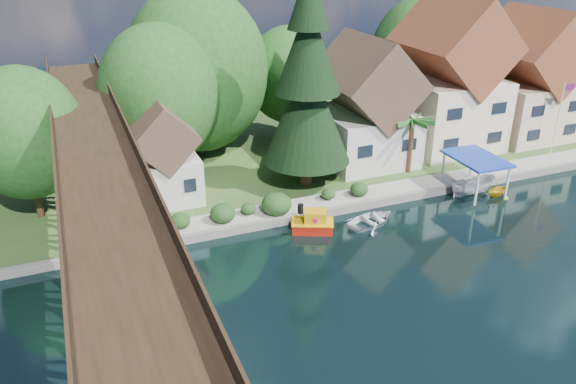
# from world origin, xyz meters

# --- Properties ---
(ground) EXTENTS (140.00, 140.00, 0.00)m
(ground) POSITION_xyz_m (0.00, 0.00, 0.00)
(ground) COLOR black
(ground) RESTS_ON ground
(bank) EXTENTS (140.00, 52.00, 0.50)m
(bank) POSITION_xyz_m (0.00, 34.00, 0.25)
(bank) COLOR #2C4B1E
(bank) RESTS_ON ground
(seawall) EXTENTS (60.00, 0.40, 0.62)m
(seawall) POSITION_xyz_m (4.00, 8.00, 0.31)
(seawall) COLOR slate
(seawall) RESTS_ON ground
(promenade) EXTENTS (50.00, 2.60, 0.06)m
(promenade) POSITION_xyz_m (6.00, 9.30, 0.53)
(promenade) COLOR gray
(promenade) RESTS_ON bank
(trestle_bridge) EXTENTS (4.12, 44.18, 9.30)m
(trestle_bridge) POSITION_xyz_m (-16.00, 5.17, 5.35)
(trestle_bridge) COLOR black
(trestle_bridge) RESTS_ON ground
(house_left) EXTENTS (7.64, 8.64, 11.02)m
(house_left) POSITION_xyz_m (7.00, 16.00, 5.14)
(house_left) COLOR beige
(house_left) RESTS_ON bank
(house_center) EXTENTS (8.65, 9.18, 13.89)m
(house_center) POSITION_xyz_m (16.00, 16.50, 6.42)
(house_center) COLOR beige
(house_center) RESTS_ON bank
(house_right) EXTENTS (8.15, 8.64, 12.45)m
(house_right) POSITION_xyz_m (25.00, 16.00, 5.78)
(house_right) COLOR beige
(house_right) RESTS_ON bank
(shed) EXTENTS (5.09, 5.40, 7.85)m
(shed) POSITION_xyz_m (-11.00, 14.50, 3.83)
(shed) COLOR beige
(shed) RESTS_ON bank
(bg_trees) EXTENTS (49.90, 13.30, 10.57)m
(bg_trees) POSITION_xyz_m (1.00, 21.25, 7.29)
(bg_trees) COLOR #382314
(bg_trees) RESTS_ON bank
(shrubs) EXTENTS (15.76, 2.47, 1.70)m
(shrubs) POSITION_xyz_m (-4.60, 9.26, 1.23)
(shrubs) COLOR #1A3A14
(shrubs) RESTS_ON bank
(conifer) EXTENTS (6.90, 6.90, 16.98)m
(conifer) POSITION_xyz_m (0.13, 13.00, 8.67)
(conifer) COLOR #382314
(conifer) RESTS_ON bank
(palm_tree) EXTENTS (3.77, 3.77, 5.04)m
(palm_tree) POSITION_xyz_m (9.21, 11.97, 4.90)
(palm_tree) COLOR #382314
(palm_tree) RESTS_ON bank
(flagpole) EXTENTS (1.07, 0.16, 6.84)m
(flagpole) POSITION_xyz_m (23.29, 10.00, 4.69)
(flagpole) COLOR white
(flagpole) RESTS_ON bank
(tugboat) EXTENTS (3.34, 2.67, 2.13)m
(tugboat) POSITION_xyz_m (-2.28, 6.32, 0.64)
(tugboat) COLOR #AB180B
(tugboat) RESTS_ON ground
(boat_white_a) EXTENTS (4.51, 3.73, 0.81)m
(boat_white_a) POSITION_xyz_m (2.10, 5.69, 0.40)
(boat_white_a) COLOR white
(boat_white_a) RESTS_ON ground
(boat_canopy) EXTENTS (4.09, 5.11, 3.23)m
(boat_canopy) POSITION_xyz_m (12.02, 7.01, 1.39)
(boat_canopy) COLOR silver
(boat_canopy) RESTS_ON ground
(boat_yellow) EXTENTS (2.65, 2.41, 1.21)m
(boat_yellow) POSITION_xyz_m (13.82, 6.12, 0.60)
(boat_yellow) COLOR gold
(boat_yellow) RESTS_ON ground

